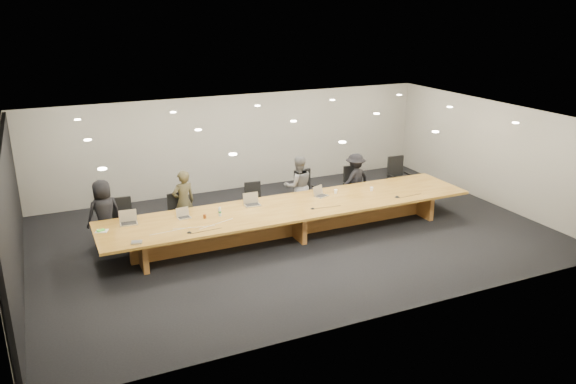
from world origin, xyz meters
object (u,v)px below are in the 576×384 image
(conference_table, at_px, (293,215))
(laptop_b, at_px, (184,213))
(person_a, at_px, (104,214))
(water_bottle, at_px, (220,212))
(laptop_c, at_px, (252,200))
(chair_far_left, at_px, (124,221))
(chair_far_right, at_px, (399,177))
(chair_left, at_px, (180,214))
(laptop_d, at_px, (322,191))
(av_box, at_px, (137,242))
(mic_left, at_px, (189,232))
(paper_cup_near, at_px, (336,191))
(person_d, at_px, (355,179))
(chair_right, at_px, (354,186))
(chair_mid_left, at_px, (255,202))
(mic_center, at_px, (313,208))
(mic_right, at_px, (397,197))
(laptop_a, at_px, (128,218))
(paper_cup_far, at_px, (372,189))
(person_b, at_px, (184,202))
(person_c, at_px, (298,186))
(amber_mug, at_px, (205,216))
(chair_mid_right, at_px, (307,192))

(conference_table, bearing_deg, laptop_b, 173.59)
(person_a, xyz_separation_m, water_bottle, (2.36, -1.13, 0.06))
(person_a, height_order, laptop_c, person_a)
(chair_far_left, distance_m, chair_far_right, 7.66)
(chair_left, distance_m, laptop_d, 3.48)
(av_box, relative_size, mic_left, 1.95)
(paper_cup_near, bearing_deg, person_d, 38.73)
(chair_right, height_order, chair_far_right, chair_far_right)
(chair_mid_left, relative_size, mic_center, 9.28)
(av_box, relative_size, mic_center, 1.96)
(chair_left, xyz_separation_m, mic_right, (5.01, -1.71, 0.26))
(person_d, height_order, mic_center, person_d)
(chair_far_right, height_order, paper_cup_near, chair_far_right)
(chair_left, bearing_deg, chair_far_right, -8.12)
(laptop_a, relative_size, laptop_b, 1.29)
(chair_left, bearing_deg, person_d, -8.11)
(laptop_b, distance_m, mic_right, 5.19)
(person_a, relative_size, paper_cup_far, 15.99)
(chair_far_left, xyz_separation_m, chair_right, (6.17, 0.06, 0.01))
(person_a, xyz_separation_m, mic_left, (1.48, -1.79, -0.02))
(paper_cup_far, bearing_deg, chair_left, 167.78)
(person_d, distance_m, paper_cup_near, 1.41)
(person_b, relative_size, paper_cup_far, 15.88)
(paper_cup_near, distance_m, av_box, 5.22)
(laptop_b, distance_m, mic_left, 0.89)
(person_c, bearing_deg, person_d, -168.06)
(laptop_a, bearing_deg, person_c, 14.74)
(laptop_d, xyz_separation_m, mic_center, (-0.60, -0.70, -0.12))
(chair_far_left, bearing_deg, chair_left, 2.95)
(chair_far_left, distance_m, person_b, 1.45)
(chair_left, distance_m, paper_cup_far, 4.83)
(chair_mid_left, relative_size, laptop_c, 2.70)
(chair_left, bearing_deg, person_a, 171.19)
(amber_mug, bearing_deg, laptop_d, 4.51)
(chair_mid_left, xyz_separation_m, laptop_b, (-2.07, -1.00, 0.37))
(person_b, bearing_deg, water_bottle, 103.23)
(mic_center, height_order, mic_right, mic_right)
(person_d, bearing_deg, laptop_c, 0.89)
(chair_right, height_order, laptop_d, chair_right)
(chair_left, relative_size, person_c, 0.64)
(person_b, xyz_separation_m, person_c, (3.01, -0.03, 0.01))
(laptop_b, bearing_deg, amber_mug, -30.56)
(laptop_d, distance_m, paper_cup_near, 0.45)
(chair_far_left, distance_m, laptop_c, 3.00)
(person_d, xyz_separation_m, av_box, (-6.21, -1.94, 0.04))
(laptop_a, distance_m, paper_cup_near, 5.09)
(laptop_a, distance_m, mic_left, 1.47)
(chair_mid_right, height_order, chair_far_right, chair_far_right)
(person_c, height_order, paper_cup_far, person_c)
(person_d, height_order, laptop_c, person_d)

